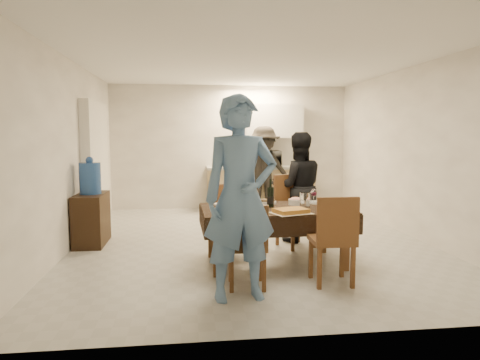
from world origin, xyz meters
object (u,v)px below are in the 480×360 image
Objects in this scene: person_near at (241,198)px; person_far at (298,187)px; wine_bottle at (270,193)px; water_jug at (90,178)px; person_kitchen at (264,170)px; microwave at (266,159)px; dining_table at (275,210)px; console at (92,219)px; water_pitcher at (305,200)px; savoury_tart at (291,211)px.

person_far is (1.10, 2.10, -0.17)m from person_near.
wine_bottle is at bearing 60.33° from person_far.
water_jug reaches higher than wine_bottle.
microwave is at bearing 74.36° from person_kitchen.
person_kitchen is at bearing 80.82° from dining_table.
dining_table is 1.11× the size of person_far.
microwave is 4.97m from person_near.
console is 3.00m from person_far.
console is at bearing -143.81° from person_kitchen.
water_pitcher is 3.39m from person_kitchen.
savoury_tart is at bearing 37.46° from person_near.
console is 4.17× the size of water_pitcher.
person_kitchen reaches higher than console.
water_jug is 0.26× the size of person_kitchen.
console is 1.88× the size of savoury_tart.
person_near is at bearing -134.13° from savoury_tart.
water_jug is at bearing 155.05° from water_pitcher.
savoury_tart is at bearing 83.42° from microwave.
person_far reaches higher than water_jug.
water_jug is (0.00, 0.00, 0.59)m from console.
wine_bottle reaches higher than console.
dining_table is 2.27× the size of console.
person_far reaches higher than microwave.
water_jug is (-2.42, 1.24, 0.29)m from dining_table.
dining_table is 9.48× the size of water_pitcher.
person_kitchen is at bearing 81.28° from wine_bottle.
console is 3.59m from person_kitchen.
person_near is (-0.50, -1.10, 0.11)m from wine_bottle.
person_kitchen is (0.45, 3.34, 0.21)m from dining_table.
dining_table is 0.38m from water_pitcher.
water_pitcher is at bearing -91.77° from person_kitchen.
person_near is (-0.90, -1.00, 0.19)m from water_pitcher.
water_pitcher is at bearing 39.61° from person_near.
console is 2.69m from wine_bottle.
console is at bearing 120.81° from person_near.
person_far is at bearing -3.60° from water_jug.
console is at bearing 151.47° from dining_table.
savoury_tart is 0.24× the size of person_kitchen.
person_near is at bearing -50.78° from console.
person_far is at bearing 53.95° from person_near.
person_far is at bearing 59.04° from wine_bottle.
person_near is (1.87, -2.29, 0.02)m from water_jug.
console is 0.45× the size of person_kitchen.
person_far reaches higher than savoury_tart.
console is 1.34× the size of microwave.
person_near is 1.12× the size of person_kitchen.
savoury_tart is (2.52, -1.62, -0.24)m from water_jug.
savoury_tart is at bearing -32.72° from console.
person_near is (1.87, -2.29, 0.61)m from console.
dining_table is 1.23m from person_near.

